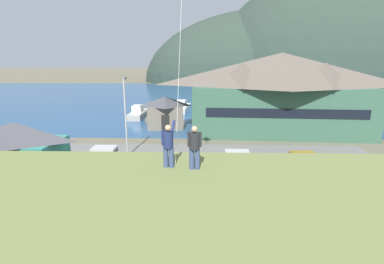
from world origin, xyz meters
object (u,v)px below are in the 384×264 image
(parked_car_corner_spot, at_px, (236,161))
(harbor_lodge, at_px, (280,91))
(parking_light_pole, at_px, (125,113))
(person_companion, at_px, (195,146))
(moored_boat_outer_mooring, at_px, (182,107))
(storage_shed_waterside, at_px, (165,112))
(parked_car_lone_by_shed, at_px, (344,195))
(parked_car_front_row_end, at_px, (86,192))
(parked_car_mid_row_near, at_px, (230,192))
(wharf_dock, at_px, (162,112))
(parked_car_mid_row_far, at_px, (103,156))
(parked_car_back_row_right, at_px, (184,165))
(person_kite_flyer, at_px, (168,144))
(storage_shed_near_lot, at_px, (17,150))
(parked_car_back_row_left, at_px, (304,163))

(parked_car_corner_spot, bearing_deg, harbor_lodge, 63.67)
(parking_light_pole, xyz_separation_m, person_companion, (7.13, -17.82, 1.88))
(moored_boat_outer_mooring, bearing_deg, storage_shed_waterside, -96.10)
(parked_car_lone_by_shed, height_order, person_companion, person_companion)
(parked_car_front_row_end, relative_size, parked_car_mid_row_near, 1.00)
(harbor_lodge, distance_m, storage_shed_waterside, 15.97)
(wharf_dock, distance_m, parked_car_mid_row_far, 27.63)
(parked_car_back_row_right, xyz_separation_m, person_kite_flyer, (0.08, -12.43, 5.43))
(wharf_dock, relative_size, person_kite_flyer, 8.54)
(parked_car_lone_by_shed, height_order, parked_car_mid_row_far, same)
(harbor_lodge, relative_size, parked_car_front_row_end, 5.68)
(harbor_lodge, height_order, parked_car_corner_spot, harbor_lodge)
(parked_car_mid_row_far, bearing_deg, moored_boat_outer_mooring, 79.93)
(parked_car_corner_spot, height_order, parked_car_front_row_end, same)
(parked_car_corner_spot, height_order, parked_car_back_row_right, same)
(parked_car_back_row_right, bearing_deg, parked_car_front_row_end, -139.52)
(storage_shed_waterside, xyz_separation_m, parked_car_back_row_right, (3.61, -18.44, -1.29))
(person_kite_flyer, bearing_deg, parked_car_lone_by_shed, 33.38)
(parked_car_corner_spot, relative_size, parked_car_mid_row_far, 1.00)
(parking_light_pole, height_order, person_kite_flyer, parking_light_pole)
(harbor_lodge, bearing_deg, parked_car_mid_row_far, -144.44)
(storage_shed_near_lot, height_order, wharf_dock, storage_shed_near_lot)
(parked_car_mid_row_near, bearing_deg, storage_shed_waterside, 106.55)
(parking_light_pole, distance_m, person_companion, 19.28)
(storage_shed_waterside, relative_size, parked_car_back_row_left, 1.35)
(wharf_dock, bearing_deg, parking_light_pole, -90.94)
(storage_shed_waterside, relative_size, person_kite_flyer, 3.12)
(parked_car_lone_by_shed, bearing_deg, parked_car_mid_row_far, 157.69)
(parked_car_back_row_right, bearing_deg, parked_car_back_row_left, 4.76)
(wharf_dock, height_order, parked_car_back_row_left, parked_car_back_row_left)
(parked_car_mid_row_near, xyz_separation_m, person_companion, (-2.27, -7.49, 5.41))
(storage_shed_waterside, distance_m, parked_car_mid_row_near, 24.62)
(parked_car_lone_by_shed, bearing_deg, storage_shed_near_lot, 169.01)
(moored_boat_outer_mooring, distance_m, person_companion, 45.79)
(harbor_lodge, height_order, parking_light_pole, harbor_lodge)
(parked_car_back_row_right, height_order, person_kite_flyer, person_kite_flyer)
(harbor_lodge, xyz_separation_m, person_companion, (-10.73, -28.66, 0.88))
(parked_car_lone_by_shed, relative_size, parking_light_pole, 0.54)
(parked_car_lone_by_shed, xyz_separation_m, parked_car_front_row_end, (-17.16, -0.05, 0.00))
(parked_car_lone_by_shed, xyz_separation_m, parked_car_mid_row_far, (-18.37, 7.54, 0.00))
(person_companion, bearing_deg, wharf_dock, 99.01)
(parked_car_corner_spot, distance_m, parked_car_front_row_end, 12.65)
(moored_boat_outer_mooring, bearing_deg, parked_car_front_row_end, -96.30)
(parked_car_front_row_end, xyz_separation_m, parked_car_back_row_right, (6.29, 5.37, 0.00))
(parked_car_back_row_right, relative_size, person_kite_flyer, 2.34)
(wharf_dock, bearing_deg, parked_car_back_row_right, -79.34)
(parked_car_mid_row_far, bearing_deg, storage_shed_waterside, 76.52)
(person_companion, bearing_deg, parked_car_back_row_right, 95.07)
(wharf_dock, distance_m, person_kite_flyer, 43.03)
(parked_car_lone_by_shed, relative_size, parked_car_back_row_right, 0.98)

